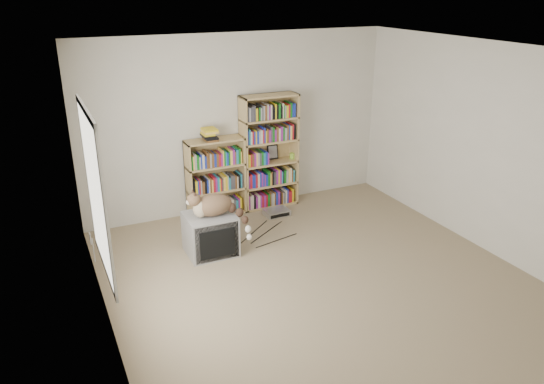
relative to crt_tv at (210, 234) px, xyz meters
name	(u,v)px	position (x,y,z in m)	size (l,w,h in m)	color
floor	(325,286)	(0.88, -1.27, -0.25)	(4.50, 5.00, 0.01)	tan
wall_back	(239,124)	(0.88, 1.23, 1.00)	(4.50, 0.02, 2.50)	beige
wall_front	(537,306)	(0.88, -3.77, 1.00)	(4.50, 0.02, 2.50)	beige
wall_left	(100,218)	(-1.37, -1.27, 1.00)	(0.02, 5.00, 2.50)	beige
wall_right	(494,151)	(3.13, -1.27, 1.00)	(0.02, 5.00, 2.50)	beige
ceiling	(335,53)	(0.88, -1.27, 2.25)	(4.50, 5.00, 0.02)	white
window	(96,193)	(-1.35, -1.07, 1.15)	(0.02, 1.22, 1.52)	white
crt_tv	(210,234)	(0.00, 0.00, 0.00)	(0.59, 0.54, 0.51)	#939396
cat	(218,208)	(0.09, -0.07, 0.35)	(0.69, 0.52, 0.57)	#362416
bookcase_tall	(269,154)	(1.28, 1.09, 0.54)	(0.83, 0.30, 1.66)	tan
bookcase_short	(215,180)	(0.46, 1.09, 0.26)	(0.81, 0.30, 1.11)	tan
book_stack	(209,134)	(0.38, 1.05, 0.95)	(0.20, 0.26, 0.17)	#B11723
green_mug	(292,156)	(1.65, 1.07, 0.47)	(0.08, 0.08, 0.09)	#8CC337
framed_print	(272,152)	(1.38, 1.17, 0.54)	(0.17, 0.01, 0.22)	black
dvd_player	(277,212)	(1.22, 0.68, -0.21)	(0.35, 0.25, 0.08)	#B4B4B9
wall_outlet	(90,238)	(-1.35, 0.34, 0.07)	(0.01, 0.08, 0.13)	silver
floor_cables	(248,241)	(0.52, 0.08, -0.25)	(1.20, 0.70, 0.01)	black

